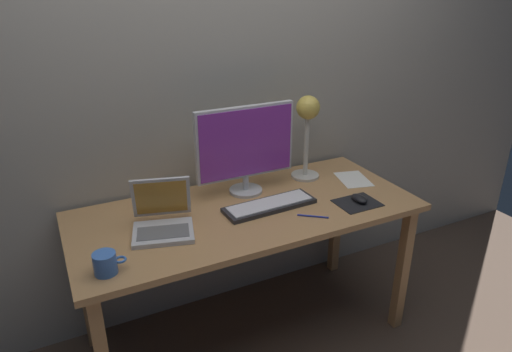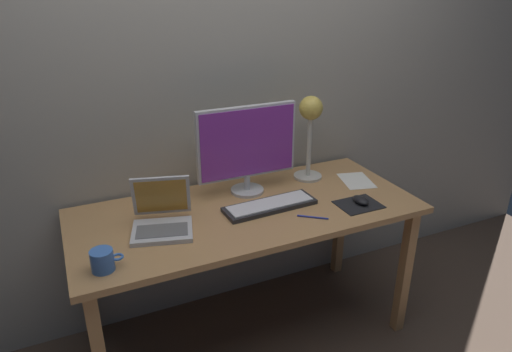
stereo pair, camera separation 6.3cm
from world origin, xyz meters
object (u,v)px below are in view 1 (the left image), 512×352
Objects in this scene: mouse at (359,199)px; coffee_mug at (106,263)px; monitor at (245,146)px; laptop at (162,215)px; desk_lamp at (308,121)px; pen at (313,216)px; keyboard_main at (270,205)px.

coffee_mug reaches higher than mouse.
laptop is at bearing -160.33° from monitor.
desk_lamp reaches higher than pen.
keyboard_main reaches higher than pen.
mouse is at bearing -38.36° from monitor.
desk_lamp is at bearing 34.39° from keyboard_main.
coffee_mug is (-1.18, -0.05, 0.02)m from mouse.
laptop is (-0.50, 0.03, 0.05)m from keyboard_main.
laptop is at bearing 168.96° from mouse.
pen is at bearing 1.56° from coffee_mug.
keyboard_main is 1.01× the size of desk_lamp.
monitor reaches higher than keyboard_main.
monitor is at bearing 27.97° from coffee_mug.
keyboard_main is 0.50m from laptop.
keyboard_main is 0.80m from coffee_mug.
pen is at bearing -52.41° from keyboard_main.
desk_lamp is 0.55m from pen.
pen is (-0.28, -0.03, -0.02)m from mouse.
desk_lamp reaches higher than coffee_mug.
laptop is at bearing 39.65° from coffee_mug.
monitor is 0.60m from mouse.
keyboard_main is 4.65× the size of mouse.
monitor reaches higher than coffee_mug.
mouse is at bearing 5.39° from pen.
laptop is 0.36m from coffee_mug.
monitor is 1.12× the size of keyboard_main.
keyboard_main is at bearing -82.22° from monitor.
keyboard_main is at bearing -145.61° from desk_lamp.
mouse is (0.41, -0.14, 0.01)m from keyboard_main.
mouse is (0.43, -0.34, -0.22)m from monitor.
pen is (0.90, 0.02, -0.04)m from coffee_mug.
mouse is (0.90, -0.18, -0.04)m from laptop.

